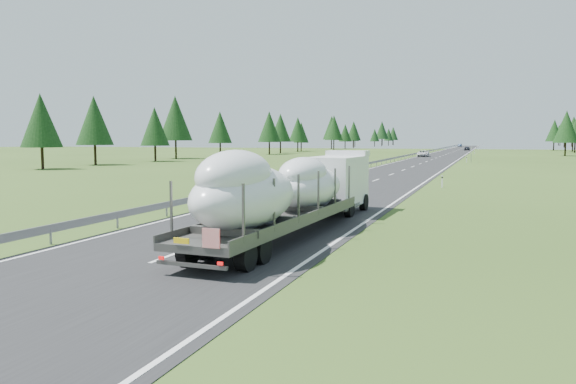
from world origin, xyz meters
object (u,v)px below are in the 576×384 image
(distant_car_blue, at_px, (460,145))
(distant_car_dark, at_px, (467,148))
(boat_truck, at_px, (294,188))
(distant_van, at_px, (423,153))
(highway_sign, at_px, (471,151))

(distant_car_blue, bearing_deg, distant_car_dark, -80.36)
(boat_truck, bearing_deg, distant_van, 93.34)
(highway_sign, bearing_deg, distant_van, 111.51)
(distant_car_dark, bearing_deg, highway_sign, -82.92)
(distant_van, bearing_deg, boat_truck, -89.51)
(distant_van, xyz_separation_m, distant_car_dark, (6.48, 68.77, -0.04))
(highway_sign, relative_size, distant_van, 0.51)
(distant_van, bearing_deg, distant_car_blue, 87.04)
(highway_sign, distance_m, boat_truck, 74.92)
(highway_sign, xyz_separation_m, boat_truck, (-4.71, -74.77, 0.11))
(distant_van, relative_size, distant_car_dark, 1.30)
(distant_car_dark, xyz_separation_m, distant_car_blue, (-6.18, 82.59, 0.00))
(distant_van, distance_m, distant_car_dark, 69.07)
(highway_sign, height_order, boat_truck, boat_truck)
(distant_car_dark, bearing_deg, boat_truck, -85.59)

